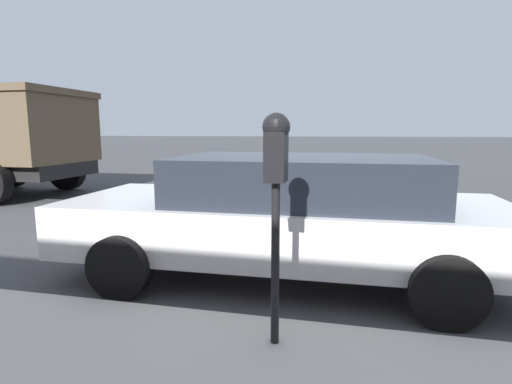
# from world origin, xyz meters

# --- Properties ---
(ground_plane) EXTENTS (220.00, 220.00, 0.00)m
(ground_plane) POSITION_xyz_m (0.00, 0.00, 0.00)
(ground_plane) COLOR #424244
(parking_meter) EXTENTS (0.21, 0.19, 1.65)m
(parking_meter) POSITION_xyz_m (-2.58, -0.01, 1.39)
(parking_meter) COLOR black
(parking_meter) RESTS_ON sidewalk
(car_white) EXTENTS (2.20, 4.91, 1.37)m
(car_white) POSITION_xyz_m (-0.88, 0.13, 0.74)
(car_white) COLOR silver
(car_white) RESTS_ON ground_plane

